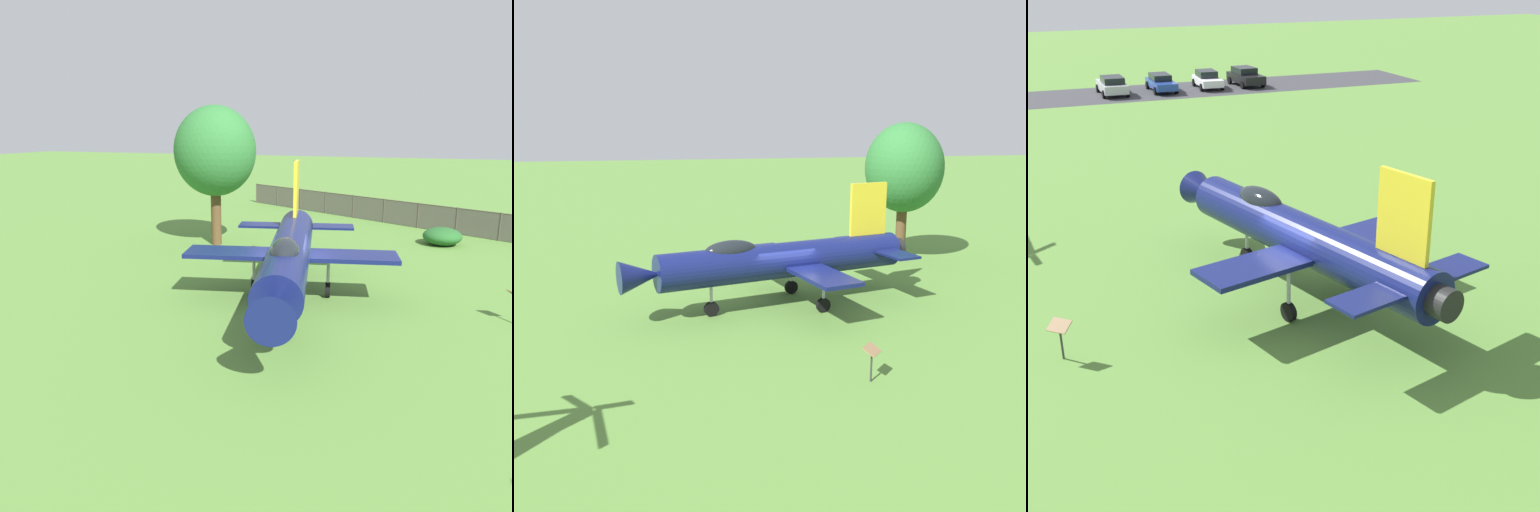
# 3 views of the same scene
# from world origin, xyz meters

# --- Properties ---
(ground_plane) EXTENTS (200.00, 200.00, 0.00)m
(ground_plane) POSITION_xyz_m (0.00, 0.00, 0.00)
(ground_plane) COLOR #568438
(display_jet) EXTENTS (8.09, 12.69, 5.04)m
(display_jet) POSITION_xyz_m (-0.08, 0.36, 2.03)
(display_jet) COLOR #111951
(display_jet) RESTS_ON ground_plane
(shade_tree) EXTENTS (4.53, 4.21, 7.62)m
(shade_tree) POSITION_xyz_m (6.72, -8.37, 5.14)
(shade_tree) COLOR brown
(shade_tree) RESTS_ON ground_plane
(perimeter_fence) EXTENTS (32.75, 17.42, 1.67)m
(perimeter_fence) POSITION_xyz_m (-6.07, -16.03, 0.89)
(perimeter_fence) COLOR #4C4238
(perimeter_fence) RESTS_ON ground_plane
(shrub_near_fence) EXTENTS (2.12, 2.20, 0.98)m
(shrub_near_fence) POSITION_xyz_m (-5.29, -12.57, 0.49)
(shrub_near_fence) COLOR #235B26
(shrub_near_fence) RESTS_ON ground_plane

